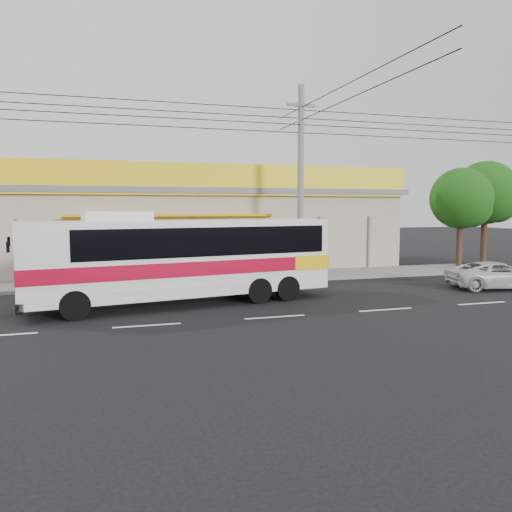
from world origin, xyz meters
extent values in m
plane|color=black|center=(0.00, 0.00, 0.00)|extent=(120.00, 120.00, 0.00)
cube|color=gray|center=(0.00, 6.00, 0.07)|extent=(30.00, 3.20, 0.15)
cube|color=#A69985|center=(0.00, 11.60, 2.10)|extent=(22.00, 8.00, 4.20)
cube|color=#585B60|center=(0.00, 11.60, 4.35)|extent=(22.60, 8.60, 0.30)
cube|color=yellow|center=(0.00, 7.48, 4.90)|extent=(22.00, 0.24, 1.60)
cube|color=#BD0A0D|center=(-2.00, 7.45, 4.90)|extent=(9.00, 0.10, 1.20)
cube|color=#176C13|center=(6.50, 7.45, 4.90)|extent=(2.40, 0.10, 1.10)
cube|color=navy|center=(9.20, 7.45, 4.90)|extent=(2.20, 0.10, 1.10)
cube|color=#BD0A0D|center=(-9.00, 7.45, 4.90)|extent=(3.00, 0.10, 1.10)
cube|color=#D4980B|center=(-2.00, 7.30, 3.00)|extent=(10.00, 1.20, 0.37)
cube|color=silver|center=(-2.48, 0.48, 1.73)|extent=(11.12, 3.96, 2.63)
cube|color=#A40720|center=(-2.48, 0.48, 1.41)|extent=(11.16, 4.01, 0.50)
cube|color=yellow|center=(2.18, 1.22, 1.41)|extent=(1.80, 2.53, 0.54)
cube|color=black|center=(-1.85, 0.58, 2.32)|extent=(9.33, 3.71, 1.00)
cube|color=black|center=(-7.79, -0.37, 2.13)|extent=(0.46, 2.00, 1.36)
cube|color=silver|center=(-4.72, 0.12, 3.21)|extent=(2.35, 1.60, 0.33)
cylinder|color=black|center=(-6.08, -1.14, 0.47)|extent=(0.98, 0.44, 0.94)
cylinder|color=black|center=(-6.41, 0.89, 0.47)|extent=(0.98, 0.44, 0.94)
cylinder|color=black|center=(1.36, 0.05, 0.47)|extent=(0.98, 0.44, 0.94)
cylinder|color=black|center=(1.03, 2.08, 0.47)|extent=(0.98, 0.44, 0.94)
imported|color=silver|center=(11.03, 0.09, 0.58)|extent=(4.48, 2.74, 1.16)
cylinder|color=#5E5E5C|center=(3.78, 4.85, 4.58)|extent=(0.30, 0.30, 9.16)
cube|color=#5E5E5C|center=(3.78, 4.85, 8.25)|extent=(1.37, 0.14, 0.14)
cylinder|color=#351F15|center=(16.76, 7.53, 1.59)|extent=(0.36, 0.36, 3.18)
sphere|color=#0F420E|center=(16.76, 7.53, 4.37)|extent=(3.78, 3.78, 3.78)
sphere|color=#0F420E|center=(17.36, 7.23, 3.78)|extent=(2.39, 2.39, 2.39)
cylinder|color=#351F15|center=(14.36, 6.70, 1.46)|extent=(0.33, 0.33, 2.92)
sphere|color=#0F420E|center=(14.36, 6.70, 4.02)|extent=(3.47, 3.47, 3.47)
sphere|color=#0F420E|center=(14.91, 6.43, 3.47)|extent=(2.19, 2.19, 2.19)
camera|label=1|loc=(-5.08, -17.31, 3.48)|focal=35.00mm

